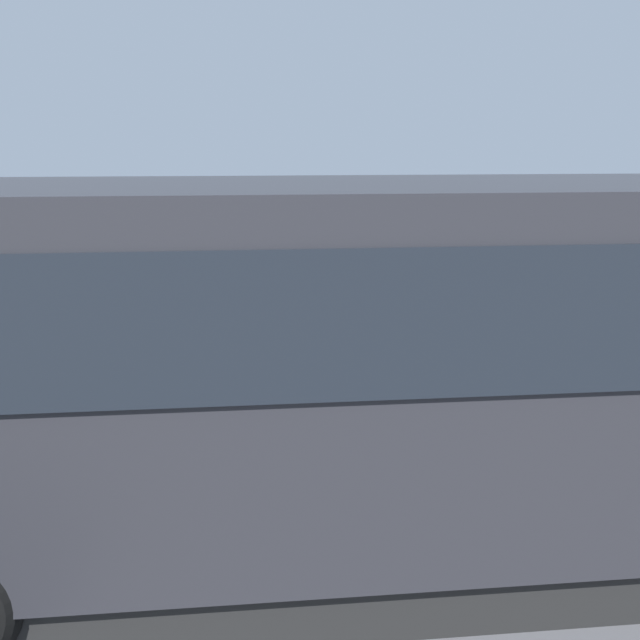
{
  "coord_description": "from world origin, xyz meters",
  "views": [
    {
      "loc": [
        3.6,
        11.02,
        3.6
      ],
      "look_at": [
        1.48,
        0.32,
        1.1
      ],
      "focal_mm": 45.02,
      "sensor_mm": 36.0,
      "label": 1
    }
  ],
  "objects_px": {
    "traffic_cone": "(361,340)",
    "stunt_motorcycle": "(218,295)",
    "tour_bus": "(457,377)",
    "spectator_centre": "(297,367)",
    "parked_motorcycle_silver": "(554,409)",
    "spectator_far_left": "(498,353)",
    "spectator_left": "(421,364)"
  },
  "relations": [
    {
      "from": "spectator_far_left",
      "to": "parked_motorcycle_silver",
      "type": "xyz_separation_m",
      "value": [
        -0.5,
        0.53,
        -0.57
      ]
    },
    {
      "from": "spectator_left",
      "to": "parked_motorcycle_silver",
      "type": "bearing_deg",
      "value": 174.3
    },
    {
      "from": "spectator_left",
      "to": "stunt_motorcycle",
      "type": "relative_size",
      "value": 0.88
    },
    {
      "from": "tour_bus",
      "to": "parked_motorcycle_silver",
      "type": "xyz_separation_m",
      "value": [
        -2.06,
        -2.17,
        -1.16
      ]
    },
    {
      "from": "spectator_centre",
      "to": "stunt_motorcycle",
      "type": "distance_m",
      "value": 4.7
    },
    {
      "from": "tour_bus",
      "to": "spectator_far_left",
      "type": "distance_m",
      "value": 3.18
    },
    {
      "from": "parked_motorcycle_silver",
      "to": "stunt_motorcycle",
      "type": "distance_m",
      "value": 6.34
    },
    {
      "from": "spectator_centre",
      "to": "stunt_motorcycle",
      "type": "height_order",
      "value": "spectator_centre"
    },
    {
      "from": "stunt_motorcycle",
      "to": "traffic_cone",
      "type": "distance_m",
      "value": 2.56
    },
    {
      "from": "spectator_left",
      "to": "spectator_far_left",
      "type": "bearing_deg",
      "value": -161.36
    },
    {
      "from": "tour_bus",
      "to": "stunt_motorcycle",
      "type": "height_order",
      "value": "tour_bus"
    },
    {
      "from": "traffic_cone",
      "to": "stunt_motorcycle",
      "type": "bearing_deg",
      "value": -23.23
    },
    {
      "from": "spectator_centre",
      "to": "traffic_cone",
      "type": "height_order",
      "value": "spectator_centre"
    },
    {
      "from": "stunt_motorcycle",
      "to": "traffic_cone",
      "type": "bearing_deg",
      "value": 156.77
    },
    {
      "from": "spectator_far_left",
      "to": "spectator_left",
      "type": "distance_m",
      "value": 1.16
    },
    {
      "from": "tour_bus",
      "to": "spectator_centre",
      "type": "xyz_separation_m",
      "value": [
        0.89,
        -2.75,
        -0.65
      ]
    },
    {
      "from": "parked_motorcycle_silver",
      "to": "spectator_far_left",
      "type": "bearing_deg",
      "value": -46.74
    },
    {
      "from": "tour_bus",
      "to": "stunt_motorcycle",
      "type": "distance_m",
      "value": 7.6
    },
    {
      "from": "spectator_left",
      "to": "stunt_motorcycle",
      "type": "distance_m",
      "value": 5.44
    },
    {
      "from": "tour_bus",
      "to": "traffic_cone",
      "type": "xyz_separation_m",
      "value": [
        -0.8,
        -6.45,
        -1.34
      ]
    },
    {
      "from": "spectator_centre",
      "to": "traffic_cone",
      "type": "xyz_separation_m",
      "value": [
        -1.7,
        -3.69,
        -0.69
      ]
    },
    {
      "from": "parked_motorcycle_silver",
      "to": "tour_bus",
      "type": "bearing_deg",
      "value": 46.51
    },
    {
      "from": "tour_bus",
      "to": "spectator_centre",
      "type": "relative_size",
      "value": 6.59
    },
    {
      "from": "tour_bus",
      "to": "traffic_cone",
      "type": "relative_size",
      "value": 17.56
    },
    {
      "from": "stunt_motorcycle",
      "to": "traffic_cone",
      "type": "relative_size",
      "value": 3.23
    },
    {
      "from": "tour_bus",
      "to": "parked_motorcycle_silver",
      "type": "relative_size",
      "value": 5.39
    },
    {
      "from": "traffic_cone",
      "to": "spectator_left",
      "type": "bearing_deg",
      "value": 85.29
    },
    {
      "from": "spectator_centre",
      "to": "parked_motorcycle_silver",
      "type": "height_order",
      "value": "spectator_centre"
    },
    {
      "from": "spectator_centre",
      "to": "tour_bus",
      "type": "bearing_deg",
      "value": 107.92
    },
    {
      "from": "spectator_left",
      "to": "spectator_centre",
      "type": "relative_size",
      "value": 1.06
    },
    {
      "from": "spectator_far_left",
      "to": "spectator_centre",
      "type": "height_order",
      "value": "spectator_far_left"
    },
    {
      "from": "tour_bus",
      "to": "spectator_far_left",
      "type": "xyz_separation_m",
      "value": [
        -1.56,
        -2.71,
        -0.6
      ]
    }
  ]
}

